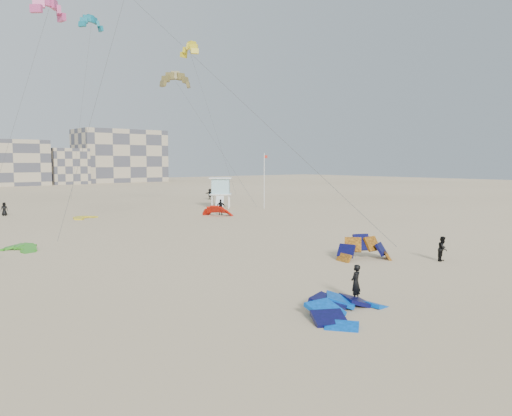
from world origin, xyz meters
TOP-DOWN VIEW (x-y plane):
  - ground at (0.00, 0.00)m, footprint 320.00×320.00m
  - kite_ground_blue at (-1.18, -1.63)m, footprint 5.66×5.81m
  - kite_ground_orange at (8.72, 5.26)m, footprint 4.85×4.79m
  - kite_ground_green at (-7.71, 23.23)m, footprint 4.10×4.01m
  - kite_ground_red_far at (16.80, 33.06)m, footprint 5.13×5.09m
  - kite_ground_yellow at (3.52, 40.11)m, footprint 3.90×3.95m
  - kitesurfer_main at (0.63, -0.55)m, footprint 0.69×0.53m
  - kitesurfer_b at (12.19, 1.76)m, footprint 0.89×0.75m
  - kitesurfer_d at (17.63, 33.62)m, footprint 1.11×1.06m
  - kitesurfer_e at (-2.67, 48.84)m, footprint 0.88×0.67m
  - kitesurfer_f at (30.34, 54.42)m, footprint 0.79×1.76m
  - kite_fly_pink at (0.37, 39.69)m, footprint 7.63×10.04m
  - kite_fly_olive at (16.22, 41.28)m, footprint 6.93×13.06m
  - kite_fly_yellow at (24.94, 51.72)m, footprint 9.60×4.17m
  - kite_fly_teal_b at (10.23, 53.11)m, footprint 5.41×4.18m
  - lifeguard_tower_near at (22.69, 40.59)m, footprint 4.18×6.30m
  - flagpole at (26.83, 36.30)m, footprint 0.61×0.09m
  - condo_east at (50.00, 132.00)m, footprint 26.00×14.00m
  - condo_fill_right at (32.00, 128.00)m, footprint 10.00×10.00m

SIDE VIEW (x-z plane):
  - ground at x=0.00m, z-range 0.00..0.00m
  - kite_ground_blue at x=-1.18m, z-range -1.20..1.20m
  - kite_ground_orange at x=8.72m, z-range -1.77..1.77m
  - kite_ground_green at x=-7.71m, z-range -0.71..0.71m
  - kite_ground_red_far at x=16.80m, z-range -1.80..1.80m
  - kite_ground_yellow at x=3.52m, z-range -0.27..0.27m
  - kitesurfer_e at x=-2.67m, z-range 0.00..1.59m
  - kitesurfer_b at x=12.19m, z-range 0.00..1.60m
  - kitesurfer_main at x=0.63m, z-range 0.00..1.69m
  - kitesurfer_f at x=30.34m, z-range 0.00..1.83m
  - kitesurfer_d at x=17.63m, z-range 0.00..1.85m
  - lifeguard_tower_near at x=22.69m, z-range -0.02..4.18m
  - flagpole at x=26.83m, z-range 0.20..7.67m
  - condo_fill_right at x=32.00m, z-range 0.00..10.00m
  - condo_east at x=50.00m, z-range 0.00..16.00m
  - kite_fly_olive at x=16.22m, z-range 8.11..24.94m
  - kite_fly_pink at x=0.37m, z-range 10.94..33.14m
  - kite_fly_yellow at x=24.94m, z-range 11.47..35.11m
  - kite_fly_teal_b at x=10.23m, z-range 12.41..37.58m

